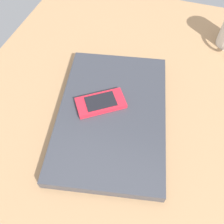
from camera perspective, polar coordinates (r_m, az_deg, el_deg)
desk_surface at (r=55.27cm, az=0.15°, el=-8.48°), size 120.00×80.00×3.00cm
laptop_closed at (r=56.79cm, az=0.00°, el=-0.47°), size 39.89×30.22×2.37cm
cell_phone_on_laptop at (r=56.53cm, az=-2.58°, el=2.10°), size 10.64×12.01×1.20cm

